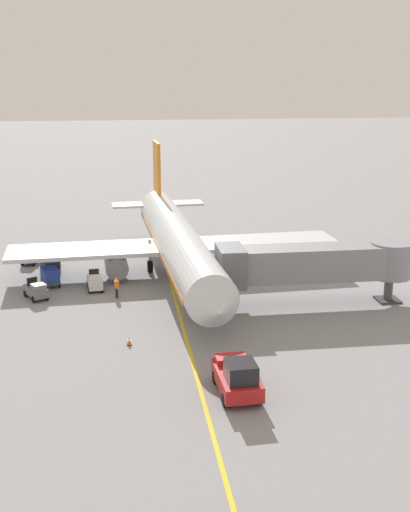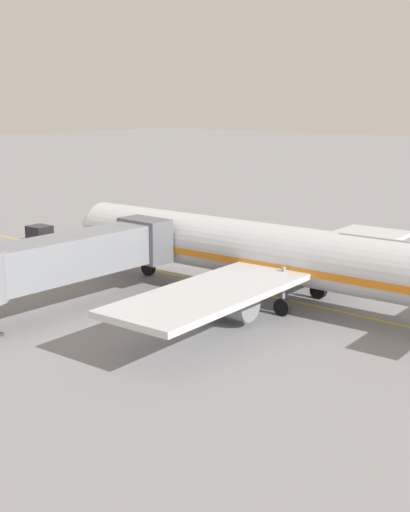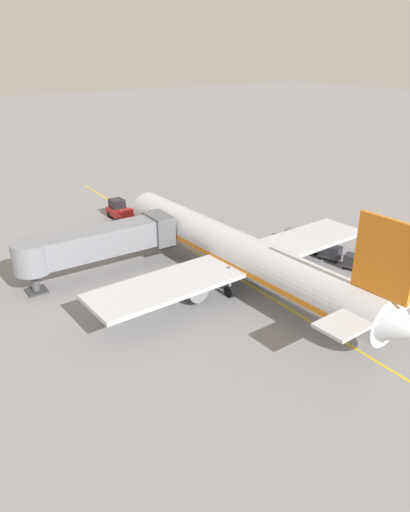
{
  "view_description": "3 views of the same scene",
  "coord_description": "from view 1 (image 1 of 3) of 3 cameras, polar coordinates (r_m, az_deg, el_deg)",
  "views": [
    {
      "loc": [
        4.45,
        55.94,
        18.0
      ],
      "look_at": [
        -2.65,
        3.99,
        3.19
      ],
      "focal_mm": 46.05,
      "sensor_mm": 36.0,
      "label": 1
    },
    {
      "loc": [
        -36.35,
        -24.85,
        12.99
      ],
      "look_at": [
        -1.15,
        5.11,
        2.27
      ],
      "focal_mm": 47.44,
      "sensor_mm": 36.0,
      "label": 2
    },
    {
      "loc": [
        -26.03,
        -32.74,
        20.79
      ],
      "look_at": [
        -3.77,
        0.07,
        3.21
      ],
      "focal_mm": 33.46,
      "sensor_mm": 36.0,
      "label": 3
    }
  ],
  "objects": [
    {
      "name": "gate_lead_in_line",
      "position": [
        58.93,
        -3.08,
        -2.03
      ],
      "size": [
        0.24,
        80.0,
        0.01
      ],
      "primitive_type": "cube",
      "color": "gold",
      "rests_on": "ground"
    },
    {
      "name": "ground_crew_wing_walker",
      "position": [
        54.29,
        -7.69,
        -2.68
      ],
      "size": [
        0.41,
        0.68,
        1.69
      ],
      "color": "#232328",
      "rests_on": "ground"
    },
    {
      "name": "pushback_tractor",
      "position": [
        38.25,
        2.83,
        -10.47
      ],
      "size": [
        2.37,
        4.48,
        2.4
      ],
      "color": "#B21E1E",
      "rests_on": "ground"
    },
    {
      "name": "baggage_cart_second_in_train",
      "position": [
        60.9,
        -13.32,
        -0.92
      ],
      "size": [
        1.93,
        2.97,
        1.58
      ],
      "color": "#4C4C51",
      "rests_on": "ground"
    },
    {
      "name": "safety_cone_nose_left",
      "position": [
        45.3,
        -6.61,
        -7.35
      ],
      "size": [
        0.36,
        0.36,
        0.59
      ],
      "color": "black",
      "rests_on": "ground"
    },
    {
      "name": "baggage_tug_trailing",
      "position": [
        55.43,
        -14.46,
        -2.92
      ],
      "size": [
        2.23,
        2.77,
        1.62
      ],
      "color": "slate",
      "rests_on": "ground"
    },
    {
      "name": "jet_bridge",
      "position": [
        52.33,
        9.57,
        -0.59
      ],
      "size": [
        15.68,
        3.5,
        4.98
      ],
      "color": "gray",
      "rests_on": "ground"
    },
    {
      "name": "baggage_cart_front",
      "position": [
        58.34,
        -13.3,
        -1.66
      ],
      "size": [
        1.93,
        2.97,
        1.58
      ],
      "color": "#4C4C51",
      "rests_on": "ground"
    },
    {
      "name": "baggage_tug_lead",
      "position": [
        65.63,
        -14.87,
        -0.04
      ],
      "size": [
        1.9,
        2.74,
        1.62
      ],
      "color": "#1E339E",
      "rests_on": "ground"
    },
    {
      "name": "parked_airliner",
      "position": [
        58.96,
        -2.45,
        1.21
      ],
      "size": [
        30.23,
        37.33,
        10.63
      ],
      "color": "silver",
      "rests_on": "ground"
    },
    {
      "name": "baggage_tug_spare",
      "position": [
        56.6,
        -9.53,
        -2.24
      ],
      "size": [
        1.52,
        2.61,
        1.62
      ],
      "color": "silver",
      "rests_on": "ground"
    },
    {
      "name": "ground_plane",
      "position": [
        58.93,
        -3.08,
        -2.04
      ],
      "size": [
        400.0,
        400.0,
        0.0
      ],
      "primitive_type": "plane",
      "color": "gray"
    },
    {
      "name": "baggage_cart_third_in_train",
      "position": [
        63.86,
        -13.21,
        -0.14
      ],
      "size": [
        1.93,
        2.97,
        1.58
      ],
      "color": "#4C4C51",
      "rests_on": "ground"
    }
  ]
}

